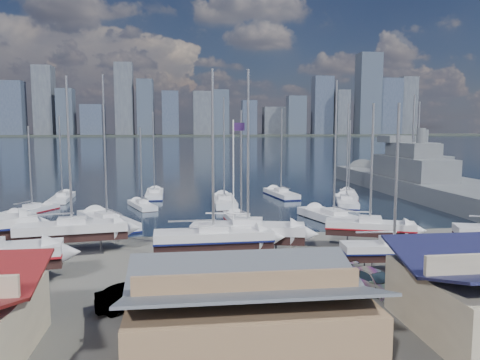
{
  "coord_description": "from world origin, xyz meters",
  "views": [
    {
      "loc": [
        -3.33,
        -48.96,
        11.46
      ],
      "look_at": [
        3.94,
        8.0,
        4.97
      ],
      "focal_mm": 35.0,
      "sensor_mm": 36.0,
      "label": 1
    }
  ],
  "objects": [
    {
      "name": "sailboat_moored_1",
      "position": [
        -23.21,
        16.01,
        0.31
      ],
      "size": [
        5.76,
        8.25,
        12.14
      ],
      "rotation": [
        0.0,
        0.0,
        1.09
      ],
      "color": "black",
      "rests_on": "water"
    },
    {
      "name": "sailboat_moored_5",
      "position": [
        -7.66,
        28.45,
        0.31
      ],
      "size": [
        2.93,
        9.82,
        14.59
      ],
      "rotation": [
        0.0,
        0.0,
        1.59
      ],
      "color": "black",
      "rests_on": "water"
    },
    {
      "name": "ground",
      "position": [
        0.0,
        -10.0,
        0.0
      ],
      "size": [
        1400.0,
        1400.0,
        0.0
      ],
      "primitive_type": "plane",
      "color": "#605E59",
      "rests_on": "ground"
    },
    {
      "name": "skyline",
      "position": [
        -7.83,
        553.76,
        39.09
      ],
      "size": [
        639.14,
        43.8,
        107.69
      ],
      "color": "#475166",
      "rests_on": "far_shore"
    },
    {
      "name": "sailboat_cradle_6",
      "position": [
        14.53,
        -7.05,
        1.95
      ],
      "size": [
        8.64,
        5.04,
        13.67
      ],
      "rotation": [
        0.0,
        0.0,
        -0.35
      ],
      "color": "#2D2D33",
      "rests_on": "ground"
    },
    {
      "name": "water",
      "position": [
        0.0,
        300.0,
        -0.15
      ],
      "size": [
        1400.0,
        600.0,
        0.4
      ],
      "primitive_type": "cube",
      "color": "#182538",
      "rests_on": "ground"
    },
    {
      "name": "sailboat_moored_10",
      "position": [
        21.02,
        17.05,
        0.31
      ],
      "size": [
        5.62,
        10.83,
        15.6
      ],
      "rotation": [
        0.0,
        0.0,
        1.3
      ],
      "color": "black",
      "rests_on": "water"
    },
    {
      "name": "sailboat_moored_7",
      "position": [
        3.01,
        19.21,
        0.32
      ],
      "size": [
        3.26,
        10.97,
        16.48
      ],
      "rotation": [
        0.0,
        0.0,
        1.55
      ],
      "color": "black",
      "rests_on": "water"
    },
    {
      "name": "sailboat_moored_9",
      "position": [
        14.98,
        4.82,
        0.32
      ],
      "size": [
        6.44,
        12.21,
        17.76
      ],
      "rotation": [
        0.0,
        0.0,
        1.85
      ],
      "color": "black",
      "rests_on": "water"
    },
    {
      "name": "shed_grey",
      "position": [
        0.0,
        -26.0,
        2.15
      ],
      "size": [
        12.6,
        8.4,
        4.17
      ],
      "color": "#8C6B4C",
      "rests_on": "ground"
    },
    {
      "name": "naval_ship_west",
      "position": [
        43.58,
        38.96,
        1.66
      ],
      "size": [
        8.83,
        45.25,
        18.05
      ],
      "rotation": [
        0.0,
        0.0,
        1.61
      ],
      "color": "#575C61",
      "rests_on": "water"
    },
    {
      "name": "naval_ship_east",
      "position": [
        35.8,
        26.15,
        1.67
      ],
      "size": [
        9.08,
        51.77,
        18.65
      ],
      "rotation": [
        0.0,
        0.0,
        1.59
      ],
      "color": "#575C61",
      "rests_on": "water"
    },
    {
      "name": "car_c",
      "position": [
        2.09,
        -21.98,
        0.77
      ],
      "size": [
        4.13,
        6.05,
        1.54
      ],
      "primitive_type": "imported",
      "rotation": [
        0.0,
        0.0,
        0.31
      ],
      "color": "gray",
      "rests_on": "ground"
    },
    {
      "name": "car_b",
      "position": [
        -6.3,
        -19.99,
        0.81
      ],
      "size": [
        5.14,
        2.72,
        1.61
      ],
      "primitive_type": "imported",
      "rotation": [
        0.0,
        0.0,
        1.79
      ],
      "color": "gray",
      "rests_on": "ground"
    },
    {
      "name": "sailboat_moored_11",
      "position": [
        23.95,
        24.08,
        0.31
      ],
      "size": [
        4.86,
        9.14,
        13.16
      ],
      "rotation": [
        0.0,
        0.0,
        1.28
      ],
      "color": "black",
      "rests_on": "water"
    },
    {
      "name": "sailboat_cradle_2",
      "position": [
        -13.25,
        -5.37,
        2.08
      ],
      "size": [
        10.09,
        4.14,
        16.0
      ],
      "rotation": [
        0.0,
        0.0,
        0.15
      ],
      "color": "#2D2D33",
      "rests_on": "ground"
    },
    {
      "name": "sailboat_moored_8",
      "position": [
        13.11,
        26.18,
        0.31
      ],
      "size": [
        4.4,
        10.44,
        15.13
      ],
      "rotation": [
        0.0,
        0.0,
        1.73
      ],
      "color": "black",
      "rests_on": "water"
    },
    {
      "name": "sailboat_cradle_5",
      "position": [
        13.09,
        -15.16,
        1.93
      ],
      "size": [
        8.24,
        2.89,
        13.28
      ],
      "rotation": [
        0.0,
        0.0,
        -0.08
      ],
      "color": "#2D2D33",
      "rests_on": "ground"
    },
    {
      "name": "sailboat_moored_6",
      "position": [
        3.64,
        4.62,
        0.31
      ],
      "size": [
        3.41,
        9.55,
        13.99
      ],
      "rotation": [
        0.0,
        0.0,
        1.66
      ],
      "color": "black",
      "rests_on": "water"
    },
    {
      "name": "sailboat_cradle_4",
      "position": [
        2.62,
        -8.04,
        2.1
      ],
      "size": [
        10.49,
        5.01,
        16.48
      ],
      "rotation": [
        0.0,
        0.0,
        -0.22
      ],
      "color": "#2D2D33",
      "rests_on": "ground"
    },
    {
      "name": "sailboat_moored_4",
      "position": [
        -8.87,
        17.95,
        0.33
      ],
      "size": [
        4.84,
        8.2,
        11.96
      ],
      "rotation": [
        0.0,
        0.0,
        1.93
      ],
      "color": "black",
      "rests_on": "water"
    },
    {
      "name": "sailboat_moored_2",
      "position": [
        -21.76,
        26.31,
        0.32
      ],
      "size": [
        3.12,
        9.3,
        13.82
      ],
      "rotation": [
        0.0,
        0.0,
        1.63
      ],
      "color": "black",
      "rests_on": "water"
    },
    {
      "name": "flagpole",
      "position": [
        1.42,
        -7.72,
        6.98
      ],
      "size": [
        1.07,
        0.12,
        12.11
      ],
      "color": "white",
      "rests_on": "ground"
    },
    {
      "name": "car_a",
      "position": [
        -5.66,
        -19.59,
        0.74
      ],
      "size": [
        2.05,
        4.48,
        1.49
      ],
      "primitive_type": "imported",
      "rotation": [
        0.0,
        0.0,
        0.07
      ],
      "color": "gray",
      "rests_on": "ground"
    },
    {
      "name": "sailboat_cradle_3",
      "position": [
        -0.66,
        -10.31,
        2.08
      ],
      "size": [
        10.1,
        3.06,
        16.19
      ],
      "rotation": [
        0.0,
        0.0,
        0.03
      ],
      "color": "#2D2D33",
      "rests_on": "ground"
    },
    {
      "name": "sailboat_moored_3",
      "position": [
        -11.94,
        6.28,
        0.31
      ],
      "size": [
        8.81,
        12.33,
        18.21
      ],
      "rotation": [
        0.0,
        0.0,
        2.07
      ],
      "color": "black",
      "rests_on": "water"
    },
    {
      "name": "car_d",
      "position": [
        9.96,
        -18.79,
        0.77
      ],
      "size": [
        4.15,
        5.7,
        1.53
      ],
      "primitive_type": "imported",
      "rotation": [
        0.0,
        0.0,
        0.43
      ],
      "color": "gray",
      "rests_on": "ground"
    },
    {
      "name": "far_shore",
      "position": [
        0.0,
        560.0,
        1.1
      ],
      "size": [
        1400.0,
        80.0,
        2.2
      ],
      "primitive_type": "cube",
      "color": "#2D332D",
      "rests_on": "ground"
    }
  ]
}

